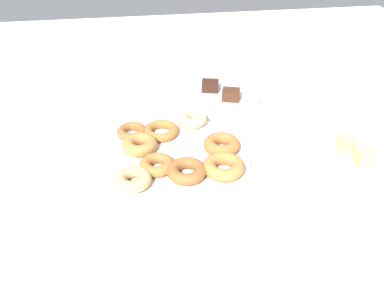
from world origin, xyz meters
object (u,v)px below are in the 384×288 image
(donut_4, at_px, (224,167))
(melon_chunk_left, at_px, (346,144))
(donut_6, at_px, (222,145))
(donut_7, at_px, (132,132))
(cake_plate, at_px, (218,98))
(donut_plate, at_px, (180,158))
(melon_chunk_right, at_px, (364,158))
(donut_5, at_px, (161,131))
(donut_0, at_px, (140,145))
(donut_2, at_px, (157,165))
(fruit_bowl, at_px, (349,165))
(brownie_near, at_px, (210,86))
(brownie_far, at_px, (231,95))
(donut_3, at_px, (187,171))
(donut_1, at_px, (192,119))
(donut_8, at_px, (133,179))

(donut_4, relative_size, melon_chunk_left, 2.63)
(donut_6, distance_m, donut_7, 0.23)
(cake_plate, xyz_separation_m, melon_chunk_left, (0.36, 0.23, 0.05))
(donut_plate, height_order, melon_chunk_right, melon_chunk_right)
(donut_5, relative_size, donut_7, 1.17)
(donut_plate, relative_size, donut_7, 4.34)
(donut_0, xyz_separation_m, donut_5, (-0.06, 0.06, -0.00))
(donut_2, bearing_deg, fruit_bowl, 82.89)
(donut_6, xyz_separation_m, fruit_bowl, (0.11, 0.28, -0.01))
(brownie_near, height_order, brownie_far, same)
(donut_4, xyz_separation_m, donut_6, (-0.09, 0.01, 0.00))
(donut_5, xyz_separation_m, cake_plate, (-0.19, 0.19, -0.02))
(donut_5, bearing_deg, fruit_bowl, 64.26)
(donut_3, height_order, melon_chunk_right, melon_chunk_right)
(donut_1, xyz_separation_m, donut_8, (0.24, -0.17, -0.00))
(donut_1, distance_m, donut_7, 0.17)
(donut_6, height_order, brownie_near, brownie_near)
(donut_1, xyz_separation_m, melon_chunk_right, (0.27, 0.34, 0.03))
(brownie_near, bearing_deg, donut_4, -6.48)
(donut_plate, relative_size, brownie_near, 6.73)
(donut_3, bearing_deg, cake_plate, 158.02)
(donut_3, relative_size, melon_chunk_right, 2.45)
(donut_2, height_order, donut_8, donut_8)
(donut_6, bearing_deg, melon_chunk_left, 74.02)
(donut_2, relative_size, brownie_far, 1.57)
(donut_0, relative_size, cake_plate, 0.35)
(donut_3, distance_m, brownie_near, 0.43)
(melon_chunk_left, bearing_deg, fruit_bowl, 0.00)
(donut_3, xyz_separation_m, donut_6, (-0.09, 0.10, 0.00))
(donut_8, distance_m, melon_chunk_left, 0.49)
(fruit_bowl, relative_size, melon_chunk_left, 4.77)
(melon_chunk_left, bearing_deg, donut_3, -88.51)
(donut_3, bearing_deg, donut_1, 168.27)
(donut_plate, distance_m, donut_8, 0.15)
(donut_6, distance_m, brownie_far, 0.26)
(fruit_bowl, bearing_deg, melon_chunk_left, 180.00)
(donut_1, relative_size, donut_3, 0.92)
(donut_plate, relative_size, donut_8, 4.11)
(donut_7, bearing_deg, donut_6, 65.41)
(cake_plate, bearing_deg, donut_3, -21.98)
(donut_3, bearing_deg, donut_plate, -175.99)
(donut_2, distance_m, donut_4, 0.15)
(fruit_bowl, bearing_deg, donut_plate, -104.80)
(donut_plate, height_order, donut_3, donut_3)
(donut_8, bearing_deg, donut_1, 144.97)
(donut_3, distance_m, melon_chunk_left, 0.38)
(donut_0, relative_size, melon_chunk_right, 2.38)
(donut_7, distance_m, brownie_near, 0.33)
(donut_4, bearing_deg, brownie_far, 164.19)
(donut_1, xyz_separation_m, donut_7, (0.04, -0.16, -0.00))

